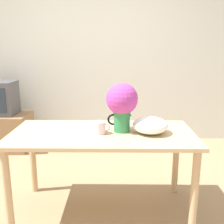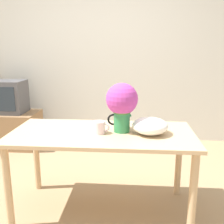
{
  "view_description": "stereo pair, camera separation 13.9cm",
  "coord_description": "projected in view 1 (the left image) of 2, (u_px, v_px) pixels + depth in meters",
  "views": [
    {
      "loc": [
        0.31,
        -2.17,
        1.41
      ],
      "look_at": [
        0.28,
        -0.04,
        0.9
      ],
      "focal_mm": 42.0,
      "sensor_mm": 36.0,
      "label": 1
    },
    {
      "loc": [
        0.45,
        -2.16,
        1.41
      ],
      "look_at": [
        0.28,
        -0.04,
        0.9
      ],
      "focal_mm": 42.0,
      "sensor_mm": 36.0,
      "label": 2
    }
  ],
  "objects": [
    {
      "name": "white_bowl",
      "position": [
        150.0,
        125.0,
        2.16
      ],
      "size": [
        0.29,
        0.29,
        0.13
      ],
      "color": "white",
      "rests_on": "table"
    },
    {
      "name": "wall_back",
      "position": [
        95.0,
        56.0,
        3.97
      ],
      "size": [
        8.0,
        0.05,
        2.6
      ],
      "color": "silver",
      "rests_on": "ground_plane"
    },
    {
      "name": "table",
      "position": [
        102.0,
        143.0,
        2.22
      ],
      "size": [
        1.54,
        0.74,
        0.73
      ],
      "color": "tan",
      "rests_on": "ground_plane"
    },
    {
      "name": "flower_vase",
      "position": [
        122.0,
        103.0,
        2.16
      ],
      "size": [
        0.27,
        0.27,
        0.41
      ],
      "color": "#2D844C",
      "rests_on": "table"
    },
    {
      "name": "coffee_mug",
      "position": [
        100.0,
        128.0,
        2.14
      ],
      "size": [
        0.13,
        0.1,
        0.1
      ],
      "color": "silver",
      "rests_on": "table"
    },
    {
      "name": "ground_plane",
      "position": [
        82.0,
        204.0,
        2.44
      ],
      "size": [
        12.0,
        12.0,
        0.0
      ],
      "primitive_type": "plane",
      "color": "#9E7F5B"
    },
    {
      "name": "tv_stand",
      "position": [
        2.0,
        131.0,
        3.77
      ],
      "size": [
        0.8,
        0.53,
        0.51
      ],
      "color": "#8E6B47",
      "rests_on": "ground_plane"
    }
  ]
}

